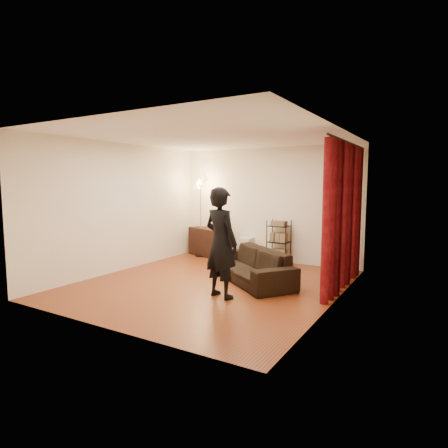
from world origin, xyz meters
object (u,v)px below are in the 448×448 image
Objects in this scene: person at (221,243)px; storage_boxes at (246,249)px; sofa at (250,265)px; media_cabinet at (210,242)px; wire_shelf at (279,242)px; floor_lamp at (201,217)px.

storage_boxes is at bearing -55.60° from person.
media_cabinet is at bearing 176.86° from sofa.
person is (0.03, -1.14, 0.59)m from sofa.
storage_boxes is at bearing 168.54° from wire_shelf.
person is at bearing -50.33° from floor_lamp.
sofa is 1.29m from person.
sofa is 2.09× the size of wire_shelf.
media_cabinet is at bearing -175.18° from storage_boxes.
sofa is 1.18× the size of person.
floor_lamp reaches higher than person.
person reaches higher than media_cabinet.
media_cabinet is at bearing -39.29° from person.
sofa is 1.06× the size of floor_lamp.
media_cabinet is 1.89m from wire_shelf.
floor_lamp reaches higher than storage_boxes.
media_cabinet is 0.61× the size of floor_lamp.
sofa is at bearing -20.53° from media_cabinet.
sofa reaches higher than storage_boxes.
floor_lamp is (-1.19, -0.22, 0.74)m from storage_boxes.
person reaches higher than sofa.
wire_shelf is at bearing 130.88° from sofa.
media_cabinet is at bearing 173.35° from wire_shelf.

